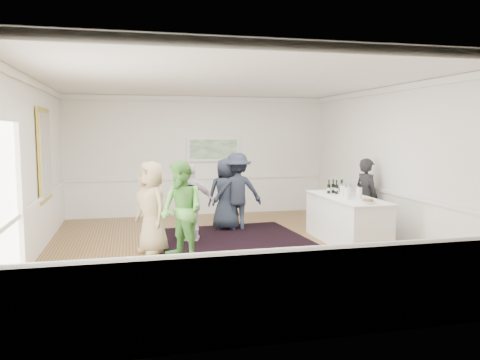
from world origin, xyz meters
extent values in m
plane|color=olive|center=(0.00, 0.00, 0.00)|extent=(8.00, 8.00, 0.00)
cube|color=white|center=(0.00, 0.00, 3.20)|extent=(7.00, 8.00, 0.02)
cube|color=white|center=(-3.50, 0.00, 1.60)|extent=(0.02, 8.00, 3.20)
cube|color=white|center=(3.50, 0.00, 1.60)|extent=(0.02, 8.00, 3.20)
cube|color=white|center=(0.00, 4.00, 1.60)|extent=(7.00, 0.02, 3.20)
cube|color=white|center=(0.00, -4.00, 1.60)|extent=(7.00, 0.02, 3.20)
cube|color=gold|center=(-3.46, 1.30, 1.80)|extent=(0.04, 1.25, 1.85)
cube|color=white|center=(-3.43, 1.30, 1.80)|extent=(0.01, 1.05, 1.65)
cube|color=white|center=(-3.43, -1.08, 1.20)|extent=(0.10, 0.14, 2.40)
cube|color=white|center=(-3.43, -1.90, 2.48)|extent=(0.10, 1.78, 0.16)
cube|color=white|center=(-3.46, -1.90, 1.20)|extent=(0.02, 1.50, 2.40)
cube|color=white|center=(0.40, 3.95, 1.78)|extent=(1.44, 0.05, 0.66)
cube|color=#2A712E|center=(0.40, 3.92, 1.78)|extent=(1.30, 0.01, 0.52)
cube|color=black|center=(0.23, 0.23, 0.01)|extent=(3.43, 4.34, 0.02)
cube|color=white|center=(2.43, 0.02, 0.47)|extent=(0.83, 2.28, 0.93)
cube|color=white|center=(2.43, 0.02, 0.94)|extent=(0.89, 2.34, 0.02)
imported|color=black|center=(3.20, 0.63, 0.84)|extent=(0.54, 0.69, 1.68)
imported|color=tan|center=(-1.44, 0.17, 0.86)|extent=(0.87, 0.99, 1.72)
imported|color=#57AA44|center=(-0.95, -0.43, 0.88)|extent=(1.01, 1.08, 1.76)
imported|color=silver|center=(-0.61, 0.90, 0.81)|extent=(1.00, 0.56, 1.61)
imported|color=#1E2432|center=(0.57, 1.80, 0.89)|extent=(1.17, 0.70, 1.77)
imported|color=black|center=(0.40, 1.97, 0.81)|extent=(0.62, 0.44, 1.61)
imported|color=#1E2432|center=(0.32, 1.87, 0.83)|extent=(0.86, 0.61, 1.65)
cylinder|color=#6BAC3D|center=(2.29, -0.28, 1.07)|extent=(0.12, 0.12, 0.24)
cylinder|color=#DE415C|center=(2.54, -0.29, 1.07)|extent=(0.12, 0.12, 0.24)
cylinder|color=#7CB13F|center=(2.34, 0.02, 1.07)|extent=(0.12, 0.12, 0.24)
cylinder|color=silver|center=(2.49, 0.25, 1.06)|extent=(0.26, 0.26, 0.25)
imported|color=white|center=(2.41, -0.89, 0.98)|extent=(0.27, 0.27, 0.07)
cylinder|color=olive|center=(2.41, -0.89, 1.00)|extent=(0.19, 0.19, 0.04)
camera|label=1|loc=(-1.80, -8.57, 2.27)|focal=35.00mm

